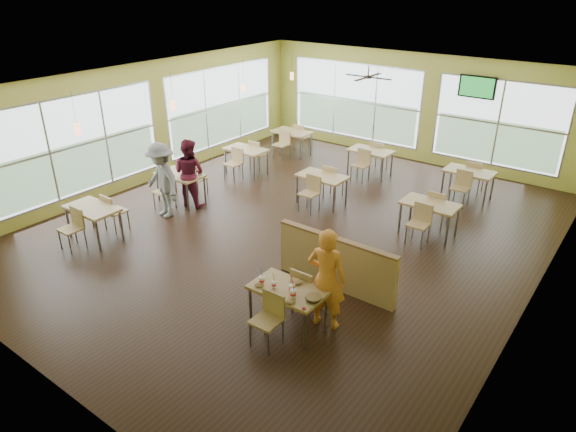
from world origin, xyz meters
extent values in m
plane|color=black|center=(0.00, 0.00, 0.00)|extent=(12.00, 12.00, 0.00)
plane|color=white|center=(0.00, 0.00, 3.20)|extent=(12.00, 12.00, 0.00)
cube|color=#CCC752|center=(0.00, 6.00, 1.60)|extent=(10.00, 0.04, 3.20)
cube|color=#CCC752|center=(0.00, -6.00, 1.60)|extent=(10.00, 0.04, 3.20)
cube|color=#CCC752|center=(-5.00, 0.00, 1.60)|extent=(0.04, 12.00, 3.20)
cube|color=#CCC752|center=(5.00, 0.00, 1.60)|extent=(0.04, 12.00, 3.20)
cube|color=white|center=(-4.98, -2.00, 1.53)|extent=(0.02, 4.50, 2.35)
cube|color=white|center=(-4.98, 3.00, 1.53)|extent=(0.02, 4.50, 2.35)
cube|color=white|center=(-2.00, 5.98, 1.53)|extent=(4.50, 0.02, 2.35)
cube|color=white|center=(2.50, 5.98, 1.53)|extent=(3.50, 0.02, 2.35)
cube|color=#B7BABC|center=(-4.97, 0.50, 0.35)|extent=(0.04, 9.40, 0.05)
cube|color=#B7BABC|center=(0.25, 5.97, 0.35)|extent=(8.00, 0.04, 0.05)
cube|color=tan|center=(2.00, -3.00, 0.73)|extent=(1.20, 0.70, 0.04)
cube|color=brown|center=(2.00, -3.00, 0.70)|extent=(1.22, 0.71, 0.01)
cylinder|color=slate|center=(1.46, -3.29, 0.35)|extent=(0.05, 0.05, 0.71)
cylinder|color=slate|center=(2.54, -3.29, 0.35)|extent=(0.05, 0.05, 0.71)
cylinder|color=slate|center=(1.46, -2.71, 0.35)|extent=(0.05, 0.05, 0.71)
cylinder|color=slate|center=(2.54, -2.71, 0.35)|extent=(0.05, 0.05, 0.71)
cube|color=tan|center=(2.00, -2.45, 0.45)|extent=(0.42, 0.42, 0.04)
cube|color=tan|center=(2.00, -2.26, 0.67)|extent=(0.42, 0.04, 0.40)
cube|color=tan|center=(2.00, -3.55, 0.45)|extent=(0.42, 0.42, 0.04)
cube|color=tan|center=(2.00, -3.74, 0.67)|extent=(0.42, 0.04, 0.40)
cube|color=tan|center=(2.00, -1.55, 0.50)|extent=(2.40, 0.12, 1.00)
cube|color=brown|center=(2.00, -1.55, 1.02)|extent=(2.40, 0.14, 0.04)
cube|color=tan|center=(-3.20, -3.00, 0.73)|extent=(1.20, 0.70, 0.04)
cube|color=brown|center=(-3.20, -3.00, 0.70)|extent=(1.22, 0.71, 0.01)
cylinder|color=slate|center=(-3.74, -3.29, 0.35)|extent=(0.05, 0.05, 0.71)
cylinder|color=slate|center=(-2.66, -3.29, 0.35)|extent=(0.05, 0.05, 0.71)
cylinder|color=slate|center=(-3.74, -2.71, 0.35)|extent=(0.05, 0.05, 0.71)
cylinder|color=slate|center=(-2.66, -2.71, 0.35)|extent=(0.05, 0.05, 0.71)
cube|color=tan|center=(-3.20, -2.45, 0.45)|extent=(0.42, 0.42, 0.04)
cube|color=tan|center=(-3.20, -2.26, 0.67)|extent=(0.42, 0.04, 0.40)
cube|color=tan|center=(-3.20, -3.55, 0.45)|extent=(0.42, 0.42, 0.04)
cube|color=tan|center=(-3.20, -3.74, 0.67)|extent=(0.42, 0.04, 0.40)
cube|color=tan|center=(-3.20, -0.50, 0.73)|extent=(1.20, 0.70, 0.04)
cube|color=brown|center=(-3.20, -0.50, 0.70)|extent=(1.22, 0.71, 0.01)
cylinder|color=slate|center=(-3.74, -0.79, 0.35)|extent=(0.05, 0.05, 0.71)
cylinder|color=slate|center=(-2.66, -0.79, 0.35)|extent=(0.05, 0.05, 0.71)
cylinder|color=slate|center=(-3.74, -0.21, 0.35)|extent=(0.05, 0.05, 0.71)
cylinder|color=slate|center=(-2.66, -0.21, 0.35)|extent=(0.05, 0.05, 0.71)
cube|color=tan|center=(-3.20, 0.05, 0.45)|extent=(0.42, 0.42, 0.04)
cube|color=tan|center=(-3.20, 0.24, 0.67)|extent=(0.42, 0.04, 0.40)
cube|color=tan|center=(-3.20, -1.05, 0.45)|extent=(0.42, 0.42, 0.04)
cube|color=tan|center=(-3.20, -1.24, 0.67)|extent=(0.42, 0.04, 0.40)
cube|color=tan|center=(-3.20, 2.00, 0.73)|extent=(1.20, 0.70, 0.04)
cube|color=brown|center=(-3.20, 2.00, 0.70)|extent=(1.22, 0.71, 0.01)
cylinder|color=slate|center=(-3.74, 1.71, 0.35)|extent=(0.05, 0.05, 0.71)
cylinder|color=slate|center=(-2.66, 1.71, 0.35)|extent=(0.05, 0.05, 0.71)
cylinder|color=slate|center=(-3.74, 2.29, 0.35)|extent=(0.05, 0.05, 0.71)
cylinder|color=slate|center=(-2.66, 2.29, 0.35)|extent=(0.05, 0.05, 0.71)
cube|color=tan|center=(-3.20, 2.55, 0.45)|extent=(0.42, 0.42, 0.04)
cube|color=tan|center=(-3.20, 2.74, 0.67)|extent=(0.42, 0.04, 0.40)
cube|color=tan|center=(-3.20, 1.45, 0.45)|extent=(0.42, 0.42, 0.04)
cube|color=tan|center=(-3.20, 1.26, 0.67)|extent=(0.42, 0.04, 0.40)
cube|color=tan|center=(-3.20, 4.20, 0.73)|extent=(1.20, 0.70, 0.04)
cube|color=brown|center=(-3.20, 4.20, 0.70)|extent=(1.22, 0.71, 0.01)
cylinder|color=slate|center=(-3.74, 3.91, 0.35)|extent=(0.05, 0.05, 0.71)
cylinder|color=slate|center=(-2.66, 3.91, 0.35)|extent=(0.05, 0.05, 0.71)
cylinder|color=slate|center=(-3.74, 4.49, 0.35)|extent=(0.05, 0.05, 0.71)
cylinder|color=slate|center=(-2.66, 4.49, 0.35)|extent=(0.05, 0.05, 0.71)
cube|color=tan|center=(-3.20, 4.75, 0.45)|extent=(0.42, 0.42, 0.04)
cube|color=tan|center=(-3.20, 4.94, 0.67)|extent=(0.42, 0.04, 0.40)
cube|color=tan|center=(-3.20, 3.65, 0.45)|extent=(0.42, 0.42, 0.04)
cube|color=tan|center=(-3.20, 3.46, 0.67)|extent=(0.42, 0.04, 0.40)
cube|color=tan|center=(-0.30, 1.50, 0.73)|extent=(1.20, 0.70, 0.04)
cube|color=brown|center=(-0.30, 1.50, 0.70)|extent=(1.22, 0.71, 0.01)
cylinder|color=slate|center=(-0.84, 1.21, 0.35)|extent=(0.05, 0.05, 0.71)
cylinder|color=slate|center=(0.24, 1.21, 0.35)|extent=(0.05, 0.05, 0.71)
cylinder|color=slate|center=(-0.84, 1.79, 0.35)|extent=(0.05, 0.05, 0.71)
cylinder|color=slate|center=(0.24, 1.79, 0.35)|extent=(0.05, 0.05, 0.71)
cube|color=tan|center=(-0.30, 2.05, 0.45)|extent=(0.42, 0.42, 0.04)
cube|color=tan|center=(-0.30, 2.24, 0.67)|extent=(0.42, 0.04, 0.40)
cube|color=tan|center=(-0.30, 0.95, 0.45)|extent=(0.42, 0.42, 0.04)
cube|color=tan|center=(-0.30, 0.76, 0.67)|extent=(0.42, 0.04, 0.40)
cube|color=tan|center=(-0.30, 4.00, 0.73)|extent=(1.20, 0.70, 0.04)
cube|color=brown|center=(-0.30, 4.00, 0.70)|extent=(1.22, 0.71, 0.01)
cylinder|color=slate|center=(-0.84, 3.71, 0.35)|extent=(0.05, 0.05, 0.71)
cylinder|color=slate|center=(0.24, 3.71, 0.35)|extent=(0.05, 0.05, 0.71)
cylinder|color=slate|center=(-0.84, 4.29, 0.35)|extent=(0.05, 0.05, 0.71)
cylinder|color=slate|center=(0.24, 4.29, 0.35)|extent=(0.05, 0.05, 0.71)
cube|color=tan|center=(-0.30, 4.55, 0.45)|extent=(0.42, 0.42, 0.04)
cube|color=tan|center=(-0.30, 4.74, 0.67)|extent=(0.42, 0.04, 0.40)
cube|color=tan|center=(-0.30, 3.45, 0.45)|extent=(0.42, 0.42, 0.04)
cube|color=tan|center=(-0.30, 3.26, 0.67)|extent=(0.42, 0.04, 0.40)
cube|color=tan|center=(2.50, 1.50, 0.73)|extent=(1.20, 0.70, 0.04)
cube|color=brown|center=(2.50, 1.50, 0.70)|extent=(1.22, 0.71, 0.01)
cylinder|color=slate|center=(1.96, 1.21, 0.35)|extent=(0.05, 0.05, 0.71)
cylinder|color=slate|center=(3.04, 1.21, 0.35)|extent=(0.05, 0.05, 0.71)
cylinder|color=slate|center=(1.96, 1.79, 0.35)|extent=(0.05, 0.05, 0.71)
cylinder|color=slate|center=(3.04, 1.79, 0.35)|extent=(0.05, 0.05, 0.71)
cube|color=tan|center=(2.50, 2.05, 0.45)|extent=(0.42, 0.42, 0.04)
cube|color=tan|center=(2.50, 2.24, 0.67)|extent=(0.42, 0.04, 0.40)
cube|color=tan|center=(2.50, 0.95, 0.45)|extent=(0.42, 0.42, 0.04)
cube|color=tan|center=(2.50, 0.76, 0.67)|extent=(0.42, 0.04, 0.40)
cube|color=tan|center=(2.50, 4.00, 0.73)|extent=(1.20, 0.70, 0.04)
cube|color=brown|center=(2.50, 4.00, 0.70)|extent=(1.22, 0.71, 0.01)
cylinder|color=slate|center=(1.96, 3.71, 0.35)|extent=(0.05, 0.05, 0.71)
cylinder|color=slate|center=(3.04, 3.71, 0.35)|extent=(0.05, 0.05, 0.71)
cylinder|color=slate|center=(1.96, 4.29, 0.35)|extent=(0.05, 0.05, 0.71)
cylinder|color=slate|center=(3.04, 4.29, 0.35)|extent=(0.05, 0.05, 0.71)
cube|color=tan|center=(2.50, 4.55, 0.45)|extent=(0.42, 0.42, 0.04)
cube|color=tan|center=(2.50, 4.74, 0.67)|extent=(0.42, 0.04, 0.40)
cube|color=tan|center=(2.50, 3.45, 0.45)|extent=(0.42, 0.42, 0.04)
cube|color=tan|center=(2.50, 3.26, 0.67)|extent=(0.42, 0.04, 0.40)
cylinder|color=#2D2119|center=(-3.20, -3.00, 2.85)|extent=(0.01, 0.01, 0.70)
cylinder|color=#FF9255|center=(-3.20, -3.00, 2.45)|extent=(0.11, 0.11, 0.22)
cylinder|color=#2D2119|center=(-3.20, -0.50, 2.85)|extent=(0.01, 0.01, 0.70)
cylinder|color=#FF9255|center=(-3.20, -0.50, 2.45)|extent=(0.11, 0.11, 0.22)
cylinder|color=#2D2119|center=(-3.20, 2.00, 2.85)|extent=(0.01, 0.01, 0.70)
cylinder|color=#FF9255|center=(-3.20, 2.00, 2.45)|extent=(0.11, 0.11, 0.22)
cylinder|color=#2D2119|center=(-3.20, 4.20, 2.85)|extent=(0.01, 0.01, 0.70)
cylinder|color=#FF9255|center=(-3.20, 4.20, 2.45)|extent=(0.11, 0.11, 0.22)
cylinder|color=#2D2119|center=(0.00, 3.00, 3.08)|extent=(0.03, 0.03, 0.24)
cylinder|color=#2D2119|center=(0.00, 3.00, 2.94)|extent=(0.16, 0.16, 0.06)
cube|color=#2D2119|center=(0.35, 3.00, 2.94)|extent=(0.55, 0.10, 0.01)
cube|color=#2D2119|center=(0.00, 3.35, 2.94)|extent=(0.10, 0.55, 0.01)
cube|color=#2D2119|center=(-0.35, 3.00, 2.94)|extent=(0.55, 0.10, 0.01)
cube|color=#2D2119|center=(0.00, 2.65, 2.94)|extent=(0.10, 0.55, 0.01)
cube|color=black|center=(1.80, 5.90, 2.45)|extent=(1.00, 0.06, 0.60)
cube|color=green|center=(1.80, 5.87, 2.45)|extent=(0.90, 0.01, 0.52)
imported|color=#F4581B|center=(2.45, -2.57, 0.88)|extent=(0.72, 0.56, 1.76)
imported|color=#5A1626|center=(-2.87, -0.48, 0.84)|extent=(0.92, 0.78, 1.69)
imported|color=slate|center=(-2.90, -1.31, 0.90)|extent=(1.27, 0.89, 1.80)
cone|color=white|center=(1.59, -3.15, 0.81)|extent=(0.09, 0.09, 0.13)
cylinder|color=red|center=(1.59, -3.15, 0.82)|extent=(0.09, 0.09, 0.04)
cylinder|color=white|center=(1.59, -3.15, 0.88)|extent=(0.10, 0.10, 0.01)
cylinder|color=blue|center=(1.59, -3.15, 0.99)|extent=(0.01, 0.06, 0.23)
cone|color=white|center=(1.81, -3.11, 0.80)|extent=(0.08, 0.08, 0.11)
cylinder|color=red|center=(1.81, -3.11, 0.81)|extent=(0.07, 0.07, 0.03)
cylinder|color=white|center=(1.81, -3.11, 0.86)|extent=(0.08, 0.08, 0.01)
cylinder|color=#D0CC0F|center=(1.81, -3.11, 0.95)|extent=(0.02, 0.05, 0.19)
cone|color=white|center=(2.12, -3.06, 0.82)|extent=(0.10, 0.10, 0.13)
cylinder|color=red|center=(2.12, -3.06, 0.82)|extent=(0.09, 0.09, 0.04)
cylinder|color=white|center=(2.12, -3.06, 0.89)|extent=(0.10, 0.10, 0.01)
cylinder|color=red|center=(2.12, -3.06, 1.00)|extent=(0.02, 0.06, 0.24)
cone|color=white|center=(2.22, -3.15, 0.82)|extent=(0.10, 0.10, 0.13)
cylinder|color=red|center=(2.22, -3.15, 0.82)|extent=(0.09, 0.09, 0.04)
cylinder|color=white|center=(2.22, -3.15, 0.89)|extent=(0.10, 0.10, 0.01)
cylinder|color=red|center=(2.22, -3.15, 1.00)|extent=(0.03, 0.06, 0.24)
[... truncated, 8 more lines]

